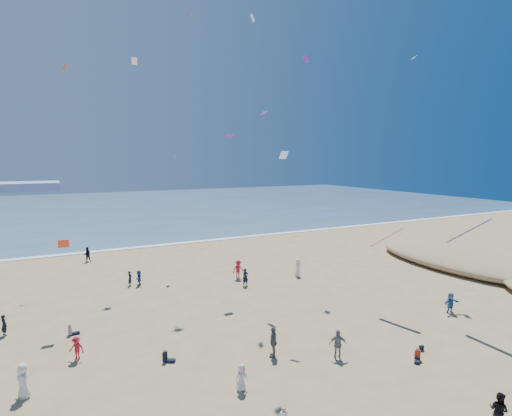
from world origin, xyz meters
TOP-DOWN VIEW (x-y plane):
  - ocean at (0.00, 95.00)m, footprint 220.00×100.00m
  - surf_line at (0.00, 45.00)m, footprint 220.00×1.20m
  - standing_flyers at (4.31, 16.84)m, footprint 32.54×41.83m
  - seated_group at (1.13, 7.28)m, footprint 19.80×22.14m
  - navy_bag at (12.87, 5.77)m, footprint 0.28×0.18m
  - kites_aloft at (10.22, 12.94)m, footprint 47.14×47.60m

SIDE VIEW (x-z plane):
  - ocean at x=0.00m, z-range 0.00..0.06m
  - surf_line at x=0.00m, z-range 0.00..0.08m
  - navy_bag at x=12.87m, z-range 0.00..0.34m
  - seated_group at x=1.13m, z-range 0.00..0.84m
  - standing_flyers at x=4.31m, z-range -0.10..1.84m
  - kites_aloft at x=10.22m, z-range -0.23..28.38m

